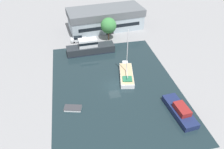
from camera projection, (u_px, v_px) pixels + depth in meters
name	position (u px, v px, depth m)	size (l,w,h in m)	color
ground_plane	(115.00, 86.00, 48.25)	(440.00, 440.00, 0.00)	gray
water_canal	(115.00, 86.00, 48.25)	(26.97, 37.92, 0.01)	#19282D
warehouse_building	(105.00, 18.00, 70.49)	(24.77, 12.51, 6.51)	#99A8B2
quay_tree_near_building	(109.00, 26.00, 63.10)	(4.57, 4.57, 6.81)	brown
parked_car	(79.00, 39.00, 64.21)	(4.60, 1.82, 1.62)	silver
sailboat_moored	(126.00, 74.00, 50.47)	(4.50, 9.95, 11.75)	white
motor_cruiser	(90.00, 48.00, 58.86)	(13.08, 4.05, 4.08)	#23282D
small_dinghy	(73.00, 108.00, 42.31)	(3.68, 2.46, 0.50)	white
cabin_boat	(180.00, 111.00, 41.05)	(3.61, 9.05, 2.16)	#19234C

